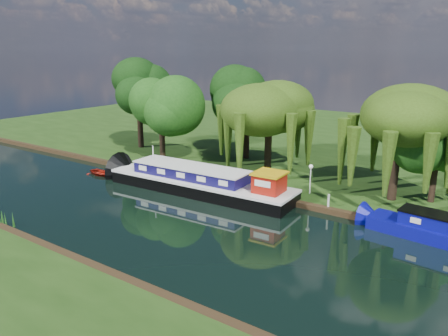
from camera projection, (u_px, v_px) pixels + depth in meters
The scene contains 13 objects.
ground at pixel (237, 240), 29.08m from camera, with size 120.00×120.00×0.00m, color black.
far_bank at pixel (382, 146), 55.91m from camera, with size 120.00×52.00×0.45m, color #19350E.
dutch_barge at pixel (201, 182), 38.49m from camera, with size 17.87×4.79×3.74m.
red_dinghy at pixel (101, 175), 44.14m from camera, with size 2.07×2.90×0.60m, color maroon.
willow_left at pixel (269, 110), 42.01m from camera, with size 7.05×7.05×8.45m.
willow_right at pixel (399, 125), 33.99m from camera, with size 6.88×6.88×8.38m.
tree_far_left at pixel (161, 105), 46.46m from camera, with size 5.49×5.49×8.85m.
tree_far_back at pixel (138, 92), 52.66m from camera, with size 5.81×5.81×9.77m.
tree_far_mid at pixel (247, 101), 47.26m from camera, with size 5.69×5.69×9.30m.
tree_far_right at pixel (439, 142), 33.78m from camera, with size 4.30×4.30×7.04m.
lamppost at pixel (311, 171), 36.46m from camera, with size 0.36×0.36×2.56m.
mooring_posts at pixel (288, 192), 35.75m from camera, with size 19.16×0.16×1.00m.
reeds_near at pixel (273, 327), 19.15m from camera, with size 33.70×1.50×1.10m.
Camera 1 is at (14.61, -22.43, 12.37)m, focal length 35.00 mm.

